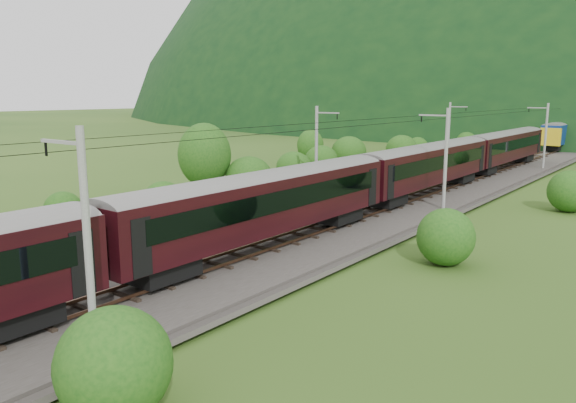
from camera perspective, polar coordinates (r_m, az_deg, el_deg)
The scene contains 14 objects.
ground at distance 27.06m, azimuth -26.44°, elevation -10.51°, with size 600.00×600.00×0.00m, color #284716.
railbed at distance 32.30m, azimuth -10.37°, elevation -5.85°, with size 14.00×220.00×0.30m, color #38332D.
track_left at distance 33.99m, azimuth -13.13°, elevation -4.73°, with size 2.40×220.00×0.27m.
track_right at distance 30.57m, azimuth -7.33°, elevation -6.29°, with size 2.40×220.00×0.27m.
catenary_left at distance 51.93m, azimuth 2.97°, elevation 5.48°, with size 2.54×192.28×8.00m.
catenary_right at distance 46.18m, azimuth 15.65°, elevation 4.43°, with size 2.54×192.28×8.00m.
overhead_wires at distance 31.05m, azimuth -10.81°, elevation 6.53°, with size 4.83×198.00×0.03m.
mountain_ridge at distance 342.17m, azimuth 12.75°, elevation 8.99°, with size 336.00×280.00×132.00m, color black.
train at distance 32.51m, azimuth -2.80°, elevation 0.72°, with size 3.07×169.06×5.34m.
hazard_post_near at distance 46.81m, azimuth 6.22°, elevation 0.44°, with size 0.14×0.14×1.28m, color red.
hazard_post_far at distance 60.17m, azimuth 15.19°, elevation 2.45°, with size 0.14×0.14×1.30m, color red.
signal at distance 65.08m, azimuth 12.45°, elevation 3.76°, with size 0.25×0.25×2.24m.
vegetation_left at distance 52.96m, azimuth -6.48°, elevation 3.06°, with size 12.04×150.86×6.85m.
vegetation_right at distance 20.33m, azimuth 2.18°, elevation -11.93°, with size 7.52×105.34×3.15m.
Camera 1 is at (23.05, -10.69, 9.32)m, focal length 35.00 mm.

